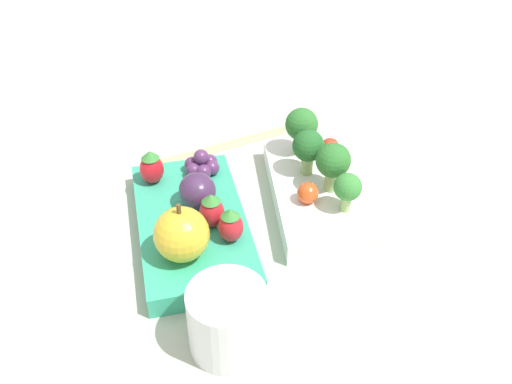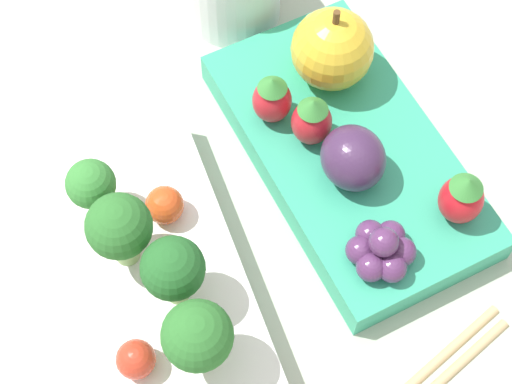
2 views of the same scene
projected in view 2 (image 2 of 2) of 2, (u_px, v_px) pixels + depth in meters
ground_plane at (252, 225)px, 0.54m from camera, size 4.00×4.00×0.00m
bento_box_savoury at (157, 271)px, 0.51m from camera, size 0.20×0.12×0.03m
bento_box_fruit at (348, 154)px, 0.55m from camera, size 0.21×0.11×0.02m
broccoli_floret_0 at (173, 270)px, 0.46m from camera, size 0.04×0.04×0.05m
broccoli_floret_1 at (91, 185)px, 0.49m from camera, size 0.03×0.03×0.04m
broccoli_floret_2 at (198, 337)px, 0.44m from camera, size 0.04×0.04×0.06m
broccoli_floret_3 at (119, 228)px, 0.47m from camera, size 0.04×0.04×0.06m
cherry_tomato_0 at (165, 205)px, 0.50m from camera, size 0.02×0.02×0.02m
cherry_tomato_1 at (136, 359)px, 0.46m from camera, size 0.02×0.02×0.02m
apple at (332, 49)px, 0.54m from camera, size 0.05×0.05×0.06m
strawberry_0 at (312, 120)px, 0.53m from camera, size 0.03×0.03×0.04m
strawberry_1 at (272, 98)px, 0.53m from camera, size 0.03×0.03×0.04m
strawberry_2 at (462, 198)px, 0.50m from camera, size 0.03×0.03×0.04m
plum at (353, 158)px, 0.51m from camera, size 0.04×0.04×0.04m
grape_cluster at (381, 250)px, 0.49m from camera, size 0.04×0.04×0.03m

